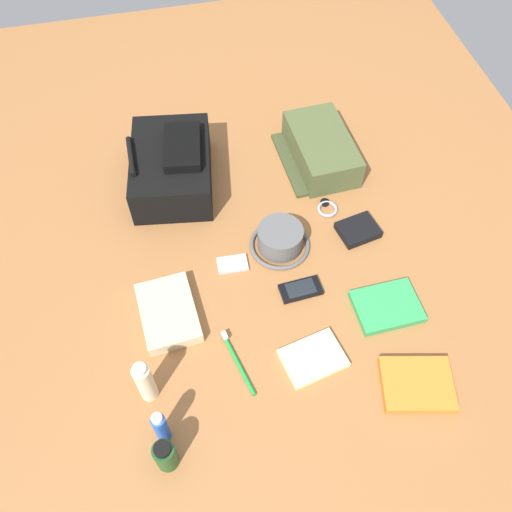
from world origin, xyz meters
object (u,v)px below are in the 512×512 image
(wristwatch, at_px, (327,208))
(toothbrush, at_px, (236,359))
(deodorant_spray, at_px, (161,427))
(wallet, at_px, (358,230))
(toiletry_pouch, at_px, (320,150))
(bucket_hat, at_px, (280,239))
(shampoo_bottle, at_px, (165,455))
(folded_towel, at_px, (168,313))
(paperback_novel, at_px, (417,385))
(backpack, at_px, (172,167))
(notepad, at_px, (313,358))
(media_player, at_px, (233,264))
(lotion_bottle, at_px, (145,382))
(travel_guidebook, at_px, (387,307))
(cell_phone, at_px, (301,289))

(wristwatch, height_order, toothbrush, toothbrush)
(deodorant_spray, xyz_separation_m, wallet, (0.46, -0.62, -0.05))
(toiletry_pouch, relative_size, bucket_hat, 1.74)
(wristwatch, bearing_deg, shampoo_bottle, 137.78)
(toiletry_pouch, relative_size, folded_towel, 1.50)
(deodorant_spray, distance_m, paperback_novel, 0.61)
(backpack, distance_m, notepad, 0.72)
(media_player, height_order, wallet, wallet)
(lotion_bottle, distance_m, media_player, 0.42)
(bucket_hat, bearing_deg, shampoo_bottle, 143.09)
(lotion_bottle, bearing_deg, wallet, -61.58)
(folded_towel, bearing_deg, travel_guidebook, -100.59)
(travel_guidebook, height_order, cell_phone, travel_guidebook)
(wristwatch, bearing_deg, toiletry_pouch, -9.85)
(toiletry_pouch, bearing_deg, lotion_bottle, 136.54)
(shampoo_bottle, bearing_deg, backpack, -9.05)
(shampoo_bottle, distance_m, lotion_bottle, 0.17)
(bucket_hat, bearing_deg, folded_towel, 114.48)
(bucket_hat, height_order, notepad, bucket_hat)
(cell_phone, bearing_deg, lotion_bottle, 114.50)
(wristwatch, height_order, folded_towel, folded_towel)
(cell_phone, distance_m, wristwatch, 0.30)
(toiletry_pouch, xyz_separation_m, toothbrush, (-0.61, 0.40, -0.04))
(bucket_hat, bearing_deg, lotion_bottle, 130.56)
(notepad, bearing_deg, wallet, -45.77)
(paperback_novel, bearing_deg, notepad, 61.37)
(bucket_hat, xyz_separation_m, paperback_novel, (-0.48, -0.22, -0.02))
(paperback_novel, bearing_deg, deodorant_spray, 88.20)
(travel_guidebook, bearing_deg, wristwatch, 8.48)
(travel_guidebook, bearing_deg, lotion_bottle, 98.28)
(shampoo_bottle, bearing_deg, notepad, -67.06)
(deodorant_spray, height_order, media_player, deodorant_spray)
(toiletry_pouch, bearing_deg, folded_towel, 129.78)
(travel_guidebook, relative_size, media_player, 2.01)
(shampoo_bottle, bearing_deg, cell_phone, -48.38)
(backpack, xyz_separation_m, deodorant_spray, (-0.77, 0.13, -0.01))
(toiletry_pouch, distance_m, folded_towel, 0.71)
(wallet, bearing_deg, backpack, 46.11)
(lotion_bottle, bearing_deg, deodorant_spray, -168.86)
(wristwatch, bearing_deg, toothbrush, 138.68)
(lotion_bottle, bearing_deg, wristwatch, -52.23)
(toothbrush, bearing_deg, shampoo_bottle, 136.01)
(backpack, relative_size, paperback_novel, 1.85)
(bucket_hat, relative_size, shampoo_bottle, 1.59)
(bucket_hat, xyz_separation_m, folded_towel, (-0.15, 0.34, -0.01))
(media_player, distance_m, notepad, 0.35)
(toiletry_pouch, relative_size, notepad, 2.00)
(folded_towel, bearing_deg, bucket_hat, -65.52)
(toiletry_pouch, height_order, travel_guidebook, toiletry_pouch)
(paperback_novel, bearing_deg, lotion_bottle, 78.67)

